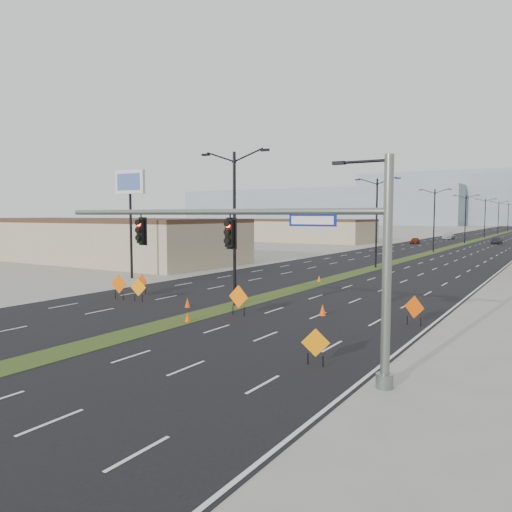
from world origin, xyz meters
The scene contains 29 objects.
ground centered at (0.00, 0.00, 0.00)m, with size 600.00×600.00×0.00m, color gray.
road_surface centered at (0.00, 100.00, 0.00)m, with size 25.00×400.00×0.02m, color black.
median_strip centered at (0.00, 100.00, 0.00)m, with size 2.00×400.00×0.04m, color #344719.
building_sw_near centered at (-35.00, 30.00, 2.50)m, with size 40.00×16.00×5.00m, color tan.
building_sw_far centered at (-32.00, 85.00, 2.25)m, with size 30.00×14.00×4.50m, color tan.
mesa_west centered at (-120.00, 280.00, 11.00)m, with size 180.00×50.00×22.00m, color gray.
mesa_backdrop centered at (-30.00, 320.00, 16.00)m, with size 140.00×50.00×32.00m, color gray.
signal_mast centered at (8.56, 2.00, 4.79)m, with size 16.30×0.60×8.00m.
streetlight_0 centered at (0.00, 12.00, 5.42)m, with size 5.15×0.24×10.02m.
streetlight_1 centered at (0.00, 40.00, 5.42)m, with size 5.15×0.24×10.02m.
streetlight_2 centered at (0.00, 68.00, 5.42)m, with size 5.15×0.24×10.02m.
streetlight_3 centered at (0.00, 96.00, 5.42)m, with size 5.15×0.24×10.02m.
streetlight_4 centered at (0.00, 124.00, 5.42)m, with size 5.15×0.24×10.02m.
streetlight_5 centered at (0.00, 152.00, 5.42)m, with size 5.15×0.24×10.02m.
streetlight_6 centered at (0.00, 180.00, 5.42)m, with size 5.15×0.24×10.02m.
car_left centered at (-8.64, 90.03, 0.64)m, with size 1.50×3.73×1.27m, color maroon.
car_mid centered at (5.89, 97.45, 0.65)m, with size 1.39×3.97×1.31m, color black.
car_far centered at (-6.76, 114.07, 0.79)m, with size 2.22×5.47×1.59m, color silver.
construction_sign_0 centered at (-8.33, 9.71, 1.06)m, with size 1.35×0.20×1.80m.
construction_sign_1 centered at (-8.89, 12.51, 0.90)m, with size 1.14×0.25×1.54m.
construction_sign_2 centered at (-6.50, 9.76, 0.96)m, with size 1.20×0.30×1.63m.
construction_sign_3 centered at (2.00, 9.50, 1.09)m, with size 1.38×0.11×1.84m.
construction_sign_4 centered at (10.10, 3.00, 0.88)m, with size 1.05×0.51×1.51m.
construction_sign_5 centered at (11.50, 12.35, 0.96)m, with size 1.16×0.49×1.64m.
cone_0 centered at (-2.26, 9.92, 0.31)m, with size 0.37×0.37×0.62m, color #E34204.
cone_1 centered at (0.61, 6.50, 0.29)m, with size 0.35×0.35×0.58m, color #D84D04.
cone_2 centered at (6.20, 12.18, 0.34)m, with size 0.41×0.41×0.68m, color #FF4805.
cone_3 centered at (-0.35, 25.74, 0.28)m, with size 0.34×0.34×0.57m, color #F86605.
pole_sign_west centered at (-16.45, 18.69, 8.31)m, with size 3.32×0.67×10.13m.
Camera 1 is at (18.40, -14.60, 5.98)m, focal length 35.00 mm.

